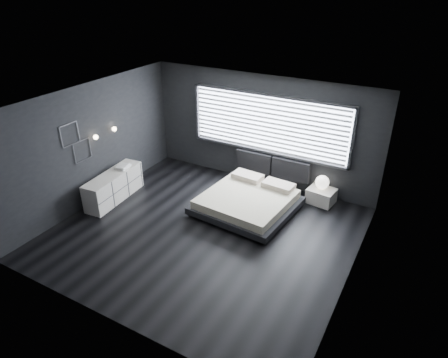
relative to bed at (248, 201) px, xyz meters
The scene contains 12 objects.
room 1.75m from the bed, 107.60° to the right, with size 6.04×6.00×2.80m.
window 1.99m from the bed, 97.78° to the left, with size 4.14×0.09×1.52m.
headboard 1.42m from the bed, 90.13° to the left, with size 1.96×0.16×0.52m.
sconce_near 3.75m from the bed, 159.87° to the right, with size 0.18×0.11×0.11m.
sconce_far 3.60m from the bed, 169.60° to the right, with size 0.18×0.11×0.11m.
wall_art_upper 4.15m from the bed, 151.88° to the right, with size 0.01×0.48×0.48m.
wall_art_lower 3.88m from the bed, 155.29° to the right, with size 0.01×0.48×0.48m.
bed is the anchor object (origin of this frame).
nightstand 1.82m from the bed, 40.64° to the left, with size 0.61×0.51×0.36m, color silver.
orb_lamp 1.84m from the bed, 42.35° to the left, with size 0.32×0.32×0.32m, color white.
dresser 3.23m from the bed, 160.31° to the right, with size 0.62×1.73×0.68m.
book_stack 3.17m from the bed, 166.79° to the right, with size 0.32×0.39×0.07m.
Camera 1 is at (3.76, -5.89, 4.94)m, focal length 32.00 mm.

